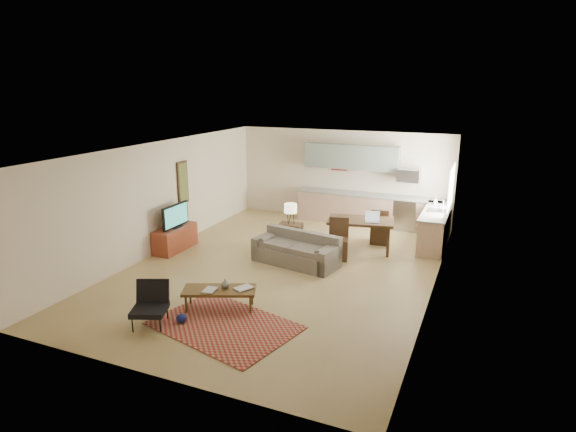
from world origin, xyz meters
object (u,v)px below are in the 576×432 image
at_px(dining_table, 360,235).
at_px(coffee_table, 220,299).
at_px(armchair, 149,306).
at_px(console_table, 291,236).
at_px(tv_credenza, 175,238).
at_px(sofa, 296,249).

bearing_deg(dining_table, coffee_table, -121.52).
bearing_deg(armchair, console_table, 59.63).
distance_m(coffee_table, tv_credenza, 3.64).
height_order(tv_credenza, dining_table, dining_table).
xyz_separation_m(armchair, tv_credenza, (-1.95, 3.44, -0.08)).
xyz_separation_m(sofa, tv_credenza, (-3.14, -0.26, -0.07)).
distance_m(tv_credenza, dining_table, 4.61).
xyz_separation_m(sofa, dining_table, (1.12, 1.48, 0.04)).
xyz_separation_m(sofa, armchair, (-1.19, -3.70, 0.01)).
relative_size(console_table, dining_table, 0.41).
distance_m(coffee_table, console_table, 3.62).
bearing_deg(sofa, dining_table, 63.66).
relative_size(armchair, console_table, 1.14).
height_order(sofa, armchair, armchair).
relative_size(tv_credenza, console_table, 1.94).
bearing_deg(sofa, console_table, 130.01).
bearing_deg(console_table, coffee_table, -93.02).
distance_m(armchair, dining_table, 5.67).
relative_size(sofa, coffee_table, 1.55).
distance_m(sofa, dining_table, 1.85).
bearing_deg(dining_table, sofa, -138.36).
bearing_deg(sofa, armchair, -97.00).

